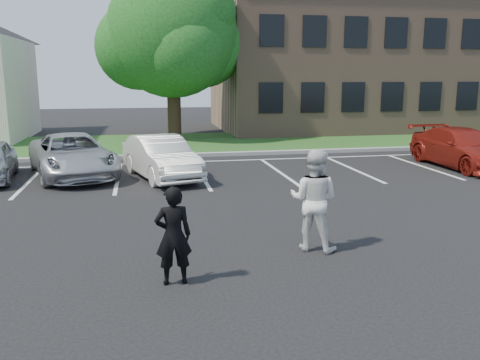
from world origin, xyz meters
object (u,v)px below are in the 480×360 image
object	(u,v)px
man_black_suit	(173,236)
car_white_sedan	(161,157)
car_silver_minivan	(72,155)
tree	(174,36)
man_white_shirt	(314,200)
car_red_compact	(463,148)
office_building	(390,63)

from	to	relation	value
man_black_suit	car_white_sedan	size ratio (longest dim) A/B	0.39
man_black_suit	car_silver_minivan	bearing A→B (deg)	-77.15
tree	car_silver_minivan	bearing A→B (deg)	-114.35
man_white_shirt	car_white_sedan	size ratio (longest dim) A/B	0.47
car_red_compact	office_building	bearing A→B (deg)	72.25
office_building	man_black_suit	xyz separation A→B (m)	(-15.54, -23.17, -3.33)
tree	car_silver_minivan	distance (m)	11.12
office_building	tree	bearing A→B (deg)	-163.63
office_building	car_red_compact	distance (m)	15.39
man_white_shirt	man_black_suit	bearing A→B (deg)	56.92
tree	car_white_sedan	world-z (taller)	tree
car_red_compact	tree	bearing A→B (deg)	132.70
man_black_suit	car_red_compact	size ratio (longest dim) A/B	0.33
man_white_shirt	car_red_compact	bearing A→B (deg)	-103.93
office_building	tree	world-z (taller)	tree
man_white_shirt	tree	bearing A→B (deg)	-51.32
man_white_shirt	car_white_sedan	world-z (taller)	man_white_shirt
car_silver_minivan	man_white_shirt	bearing A→B (deg)	-73.32
car_silver_minivan	car_red_compact	size ratio (longest dim) A/B	1.04
man_white_shirt	car_silver_minivan	world-z (taller)	man_white_shirt
car_silver_minivan	tree	bearing A→B (deg)	49.47
man_black_suit	man_white_shirt	world-z (taller)	man_white_shirt
car_white_sedan	tree	bearing A→B (deg)	66.68
office_building	man_black_suit	distance (m)	28.09
car_white_sedan	car_red_compact	bearing A→B (deg)	-16.81
man_black_suit	car_red_compact	xyz separation A→B (m)	(11.29, 8.78, -0.11)
office_building	car_silver_minivan	bearing A→B (deg)	-143.86
tree	man_black_suit	bearing A→B (deg)	-94.23
car_silver_minivan	car_white_sedan	world-z (taller)	car_silver_minivan
man_white_shirt	car_silver_minivan	distance (m)	10.27
tree	man_black_suit	world-z (taller)	tree
tree	car_white_sedan	distance (m)	11.24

